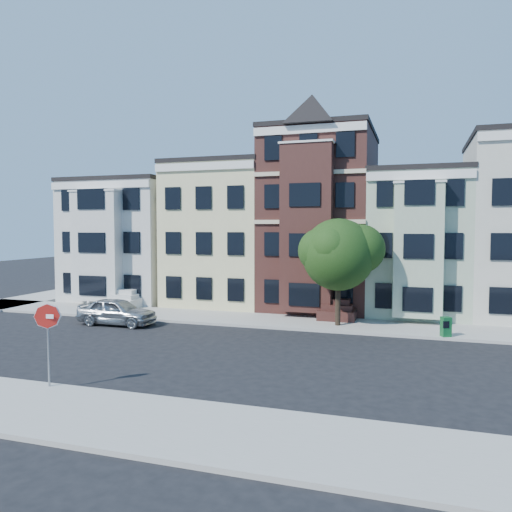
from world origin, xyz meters
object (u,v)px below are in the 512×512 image
(newspaper_box, at_px, (446,327))
(parked_car, at_px, (117,311))
(fire_hydrant, at_px, (89,308))
(street_tree, at_px, (338,259))
(stop_sign, at_px, (48,340))

(newspaper_box, bearing_deg, parked_car, 161.04)
(parked_car, distance_m, fire_hydrant, 4.50)
(newspaper_box, bearing_deg, fire_hydrant, 153.57)
(street_tree, xyz_separation_m, stop_sign, (-7.91, -13.89, -2.08))
(newspaper_box, relative_size, stop_sign, 0.30)
(newspaper_box, relative_size, fire_hydrant, 1.70)
(street_tree, distance_m, parked_car, 13.08)
(newspaper_box, xyz_separation_m, fire_hydrant, (-21.72, 0.62, -0.20))
(parked_car, distance_m, newspaper_box, 18.06)
(newspaper_box, height_order, stop_sign, stop_sign)
(parked_car, height_order, stop_sign, stop_sign)
(street_tree, distance_m, fire_hydrant, 16.45)
(fire_hydrant, distance_m, stop_sign, 15.63)
(parked_car, relative_size, stop_sign, 1.41)
(stop_sign, bearing_deg, newspaper_box, 34.89)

